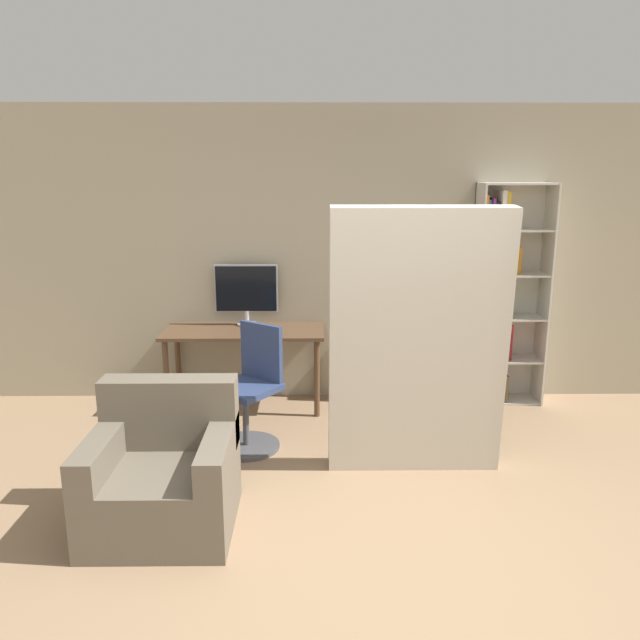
{
  "coord_description": "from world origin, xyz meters",
  "views": [
    {
      "loc": [
        -0.37,
        -2.9,
        2.11
      ],
      "look_at": [
        -0.33,
        1.55,
        1.05
      ],
      "focal_mm": 35.0,
      "sensor_mm": 36.0,
      "label": 1
    }
  ],
  "objects_px": {
    "monitor": "(246,291)",
    "armchair": "(164,474)",
    "mattress_near": "(419,344)",
    "office_chair": "(250,398)",
    "bookshelf": "(500,300)"
  },
  "relations": [
    {
      "from": "office_chair",
      "to": "mattress_near",
      "type": "bearing_deg",
      "value": -18.95
    },
    {
      "from": "mattress_near",
      "to": "monitor",
      "type": "bearing_deg",
      "value": 132.8
    },
    {
      "from": "monitor",
      "to": "office_chair",
      "type": "relative_size",
      "value": 0.6
    },
    {
      "from": "office_chair",
      "to": "bookshelf",
      "type": "relative_size",
      "value": 0.48
    },
    {
      "from": "mattress_near",
      "to": "office_chair",
      "type": "bearing_deg",
      "value": 161.05
    },
    {
      "from": "monitor",
      "to": "office_chair",
      "type": "xyz_separation_m",
      "value": [
        0.12,
        -1.03,
        -0.65
      ]
    },
    {
      "from": "office_chair",
      "to": "mattress_near",
      "type": "xyz_separation_m",
      "value": [
        1.22,
        -0.42,
        0.55
      ]
    },
    {
      "from": "monitor",
      "to": "mattress_near",
      "type": "xyz_separation_m",
      "value": [
        1.34,
        -1.45,
        -0.1
      ]
    },
    {
      "from": "monitor",
      "to": "armchair",
      "type": "bearing_deg",
      "value": -98.0
    },
    {
      "from": "office_chair",
      "to": "armchair",
      "type": "xyz_separation_m",
      "value": [
        -0.42,
        -1.1,
        -0.08
      ]
    },
    {
      "from": "bookshelf",
      "to": "mattress_near",
      "type": "relative_size",
      "value": 1.06
    },
    {
      "from": "monitor",
      "to": "armchair",
      "type": "relative_size",
      "value": 0.68
    },
    {
      "from": "office_chair",
      "to": "monitor",
      "type": "bearing_deg",
      "value": 96.57
    },
    {
      "from": "monitor",
      "to": "bookshelf",
      "type": "relative_size",
      "value": 0.29
    },
    {
      "from": "armchair",
      "to": "office_chair",
      "type": "bearing_deg",
      "value": 69.16
    }
  ]
}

